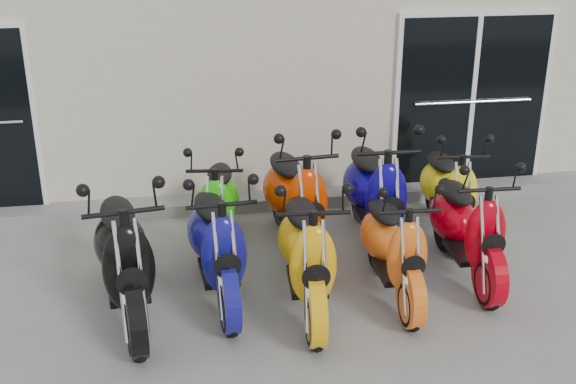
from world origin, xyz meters
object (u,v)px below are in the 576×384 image
(scooter_front_red, at_px, (468,214))
(scooter_front_black, at_px, (123,241))
(scooter_front_orange_a, at_px, (307,239))
(scooter_back_yellow, at_px, (449,179))
(scooter_back_red, at_px, (295,185))
(scooter_back_blue, at_px, (375,180))
(scooter_front_orange_b, at_px, (394,234))
(scooter_front_blue, at_px, (216,230))
(scooter_back_green, at_px, (218,193))

(scooter_front_red, bearing_deg, scooter_front_black, -174.33)
(scooter_front_orange_a, bearing_deg, scooter_back_yellow, 39.79)
(scooter_back_red, bearing_deg, scooter_back_blue, -5.78)
(scooter_front_orange_a, height_order, scooter_back_blue, scooter_back_blue)
(scooter_front_black, relative_size, scooter_front_orange_b, 1.17)
(scooter_front_orange_a, xyz_separation_m, scooter_back_red, (0.11, 1.24, 0.03))
(scooter_front_orange_b, xyz_separation_m, scooter_back_yellow, (1.02, 1.25, 0.01))
(scooter_back_red, relative_size, scooter_back_yellow, 1.13)
(scooter_front_orange_b, bearing_deg, scooter_back_yellow, 52.07)
(scooter_front_orange_b, distance_m, scooter_back_red, 1.36)
(scooter_front_orange_a, bearing_deg, scooter_front_black, 179.55)
(scooter_front_orange_a, bearing_deg, scooter_back_red, 89.03)
(scooter_front_blue, distance_m, scooter_back_blue, 1.99)
(scooter_back_green, relative_size, scooter_back_blue, 0.87)
(scooter_front_blue, relative_size, scooter_front_orange_a, 0.99)
(scooter_front_blue, relative_size, scooter_back_green, 1.08)
(scooter_front_red, xyz_separation_m, scooter_back_green, (-2.38, 1.00, -0.03))
(scooter_front_blue, height_order, scooter_back_blue, scooter_back_blue)
(scooter_front_orange_a, relative_size, scooter_back_red, 0.96)
(scooter_back_red, height_order, scooter_back_yellow, scooter_back_red)
(scooter_front_blue, height_order, scooter_back_green, scooter_front_blue)
(scooter_front_black, bearing_deg, scooter_back_blue, 14.59)
(scooter_front_blue, relative_size, scooter_back_yellow, 1.08)
(scooter_back_red, bearing_deg, scooter_front_black, -152.03)
(scooter_front_orange_a, relative_size, scooter_back_yellow, 1.09)
(scooter_front_orange_b, distance_m, scooter_back_yellow, 1.62)
(scooter_front_orange_a, distance_m, scooter_back_blue, 1.56)
(scooter_front_orange_b, bearing_deg, scooter_front_orange_a, -172.12)
(scooter_back_yellow, bearing_deg, scooter_front_red, -95.34)
(scooter_front_red, distance_m, scooter_back_red, 1.81)
(scooter_front_orange_a, height_order, scooter_front_red, scooter_front_orange_a)
(scooter_back_red, distance_m, scooter_back_blue, 0.87)
(scooter_front_orange_b, bearing_deg, scooter_back_green, 142.26)
(scooter_front_black, distance_m, scooter_back_yellow, 3.71)
(scooter_front_blue, bearing_deg, scooter_back_blue, 22.48)
(scooter_front_orange_b, xyz_separation_m, scooter_back_red, (-0.75, 1.14, 0.09))
(scooter_front_orange_a, bearing_deg, scooter_back_green, 121.34)
(scooter_front_red, bearing_deg, scooter_front_orange_a, -166.38)
(scooter_back_green, bearing_deg, scooter_front_orange_b, -31.94)
(scooter_front_red, height_order, scooter_back_green, scooter_front_red)
(scooter_front_black, xyz_separation_m, scooter_back_red, (1.73, 1.11, -0.01))
(scooter_front_orange_a, xyz_separation_m, scooter_front_orange_b, (0.85, 0.10, -0.06))
(scooter_back_green, bearing_deg, scooter_back_red, -1.46)
(scooter_front_orange_b, distance_m, scooter_back_green, 2.00)
(scooter_front_blue, bearing_deg, scooter_front_black, -171.31)
(scooter_back_red, bearing_deg, scooter_front_orange_b, -61.47)
(scooter_back_green, distance_m, scooter_back_yellow, 2.58)
(scooter_front_black, height_order, scooter_front_blue, scooter_front_black)
(scooter_front_black, xyz_separation_m, scooter_back_green, (0.92, 1.23, -0.10))
(scooter_back_red, bearing_deg, scooter_back_green, 166.80)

